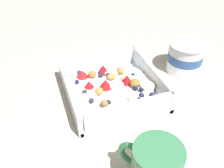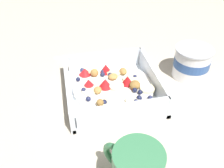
% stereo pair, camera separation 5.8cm
% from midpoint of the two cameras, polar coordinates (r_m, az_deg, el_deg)
% --- Properties ---
extents(ground_plane, '(2.40, 2.40, 0.00)m').
position_cam_midpoint_polar(ground_plane, '(0.60, 3.07, -2.36)').
color(ground_plane, beige).
extents(fruit_bowl, '(0.21, 0.21, 0.06)m').
position_cam_midpoint_polar(fruit_bowl, '(0.59, 2.73, -0.87)').
color(fruit_bowl, white).
rests_on(fruit_bowl, ground).
extents(spoon, '(0.04, 0.17, 0.01)m').
position_cam_midpoint_polar(spoon, '(0.74, -1.47, 6.66)').
color(spoon, silver).
rests_on(spoon, ground).
extents(yogurt_cup, '(0.10, 0.10, 0.08)m').
position_cam_midpoint_polar(yogurt_cup, '(0.68, 20.25, 4.61)').
color(yogurt_cup, white).
rests_on(yogurt_cup, ground).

